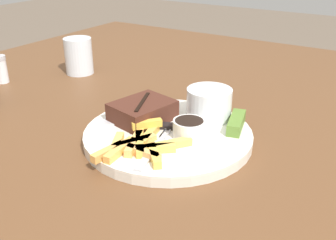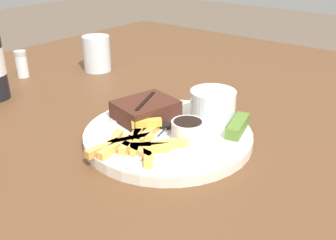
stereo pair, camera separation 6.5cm
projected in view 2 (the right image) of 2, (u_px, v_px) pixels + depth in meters
dining_table at (168, 171)px, 0.69m from camera, size 1.53×1.47×0.78m
dinner_plate at (168, 136)px, 0.66m from camera, size 0.28×0.28×0.02m
steak_portion at (146, 110)px, 0.70m from camera, size 0.12×0.10×0.04m
fries_pile at (136, 143)px, 0.61m from camera, size 0.14×0.12×0.02m
coleslaw_cup at (213, 104)px, 0.69m from camera, size 0.08×0.08×0.05m
dipping_sauce_cup at (186, 130)px, 0.63m from camera, size 0.05×0.05×0.03m
pickle_spear at (238, 126)px, 0.65m from camera, size 0.08×0.04×0.02m
fork_utensil at (148, 149)px, 0.60m from camera, size 0.13×0.04×0.00m
knife_utensil at (152, 124)px, 0.67m from camera, size 0.07×0.16×0.01m
drinking_glass at (97, 54)px, 1.00m from camera, size 0.07×0.07×0.09m
salt_shaker at (22, 64)px, 0.96m from camera, size 0.03×0.03×0.07m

